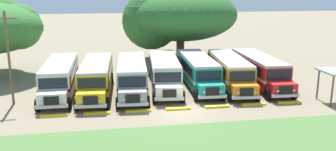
{
  "coord_description": "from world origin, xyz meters",
  "views": [
    {
      "loc": [
        -5.29,
        -25.95,
        9.36
      ],
      "look_at": [
        0.0,
        5.15,
        1.6
      ],
      "focal_mm": 38.47,
      "sensor_mm": 36.0,
      "label": 1
    }
  ],
  "objects": [
    {
      "name": "curb_wheelstop_2",
      "position": [
        -3.14,
        0.35,
        0.07
      ],
      "size": [
        2.0,
        0.36,
        0.15
      ],
      "primitive_type": "cube",
      "color": "yellow",
      "rests_on": "ground_plane"
    },
    {
      "name": "curb_wheelstop_3",
      "position": [
        0.0,
        0.35,
        0.07
      ],
      "size": [
        2.0,
        0.36,
        0.15
      ],
      "primitive_type": "cube",
      "color": "yellow",
      "rests_on": "ground_plane"
    },
    {
      "name": "parked_bus_slot_4",
      "position": [
        3.25,
        6.99,
        1.58
      ],
      "size": [
        3.02,
        10.88,
        2.82
      ],
      "rotation": [
        0.0,
        0.0,
        -1.61
      ],
      "color": "teal",
      "rests_on": "ground_plane"
    },
    {
      "name": "parked_bus_slot_1",
      "position": [
        -6.39,
        6.22,
        1.58
      ],
      "size": [
        3.21,
        10.91,
        2.82
      ],
      "rotation": [
        0.0,
        0.0,
        -1.63
      ],
      "color": "yellow",
      "rests_on": "ground_plane"
    },
    {
      "name": "parked_bus_slot_6",
      "position": [
        9.25,
        6.3,
        1.58
      ],
      "size": [
        2.91,
        10.87,
        2.82
      ],
      "rotation": [
        0.0,
        0.0,
        -1.6
      ],
      "color": "red",
      "rests_on": "ground_plane"
    },
    {
      "name": "parked_bus_slot_0",
      "position": [
        -9.62,
        6.63,
        1.58
      ],
      "size": [
        2.69,
        10.84,
        2.82
      ],
      "rotation": [
        0.0,
        0.0,
        -1.57
      ],
      "color": "silver",
      "rests_on": "ground_plane"
    },
    {
      "name": "parked_bus_slot_3",
      "position": [
        -0.03,
        7.02,
        1.58
      ],
      "size": [
        3.51,
        10.97,
        2.82
      ],
      "rotation": [
        0.0,
        0.0,
        -1.66
      ],
      "color": "silver",
      "rests_on": "ground_plane"
    },
    {
      "name": "curb_wheelstop_5",
      "position": [
        6.28,
        0.35,
        0.07
      ],
      "size": [
        2.0,
        0.36,
        0.15
      ],
      "primitive_type": "cube",
      "color": "yellow",
      "rests_on": "ground_plane"
    },
    {
      "name": "curb_wheelstop_0",
      "position": [
        -9.42,
        0.35,
        0.07
      ],
      "size": [
        2.0,
        0.36,
        0.15
      ],
      "primitive_type": "cube",
      "color": "yellow",
      "rests_on": "ground_plane"
    },
    {
      "name": "utility_pole",
      "position": [
        -13.1,
        4.0,
        4.04
      ],
      "size": [
        1.8,
        0.2,
        7.59
      ],
      "color": "brown",
      "rests_on": "ground_plane"
    },
    {
      "name": "curb_wheelstop_4",
      "position": [
        3.14,
        0.35,
        0.07
      ],
      "size": [
        2.0,
        0.36,
        0.15
      ],
      "primitive_type": "cube",
      "color": "yellow",
      "rests_on": "ground_plane"
    },
    {
      "name": "parked_bus_slot_5",
      "position": [
        6.23,
        6.34,
        1.58
      ],
      "size": [
        3.52,
        10.97,
        2.82
      ],
      "rotation": [
        0.0,
        0.0,
        -1.66
      ],
      "color": "orange",
      "rests_on": "ground_plane"
    },
    {
      "name": "ground_plane",
      "position": [
        0.0,
        0.0,
        0.0
      ],
      "size": [
        220.0,
        220.0,
        0.0
      ],
      "primitive_type": "plane",
      "color": "#84755B"
    },
    {
      "name": "parked_bus_slot_2",
      "position": [
        -3.17,
        6.11,
        1.58
      ],
      "size": [
        3.28,
        10.93,
        2.82
      ],
      "rotation": [
        0.0,
        0.0,
        -1.64
      ],
      "color": "#9E9993",
      "rests_on": "ground_plane"
    },
    {
      "name": "curb_wheelstop_1",
      "position": [
        -6.28,
        0.35,
        0.07
      ],
      "size": [
        2.0,
        0.36,
        0.15
      ],
      "primitive_type": "cube",
      "color": "yellow",
      "rests_on": "ground_plane"
    },
    {
      "name": "broad_shade_tree",
      "position": [
        3.9,
        20.15,
        6.04
      ],
      "size": [
        14.64,
        15.07,
        10.25
      ],
      "color": "brown",
      "rests_on": "ground_plane"
    },
    {
      "name": "curb_wheelstop_6",
      "position": [
        9.42,
        0.35,
        0.07
      ],
      "size": [
        2.0,
        0.36,
        0.15
      ],
      "primitive_type": "cube",
      "color": "yellow",
      "rests_on": "ground_plane"
    }
  ]
}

